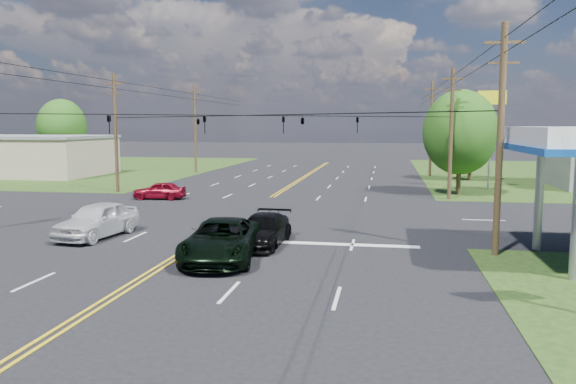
% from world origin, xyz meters
% --- Properties ---
extents(ground, '(280.00, 280.00, 0.00)m').
position_xyz_m(ground, '(0.00, 12.00, 0.00)').
color(ground, black).
rests_on(ground, ground).
extents(grass_nw, '(46.00, 48.00, 0.03)m').
position_xyz_m(grass_nw, '(-35.00, 44.00, 0.00)').
color(grass_nw, '#1A3A12').
rests_on(grass_nw, ground).
extents(stop_bar, '(10.00, 0.50, 0.02)m').
position_xyz_m(stop_bar, '(5.00, 4.00, 0.00)').
color(stop_bar, silver).
rests_on(stop_bar, ground).
extents(retail_nw, '(16.00, 11.00, 4.00)m').
position_xyz_m(retail_nw, '(-30.00, 34.00, 2.00)').
color(retail_nw, tan).
rests_on(retail_nw, ground).
extents(pole_se, '(1.60, 0.28, 9.50)m').
position_xyz_m(pole_se, '(13.00, 3.00, 4.92)').
color(pole_se, '#3C2D19').
rests_on(pole_se, ground).
extents(pole_nw, '(1.60, 0.28, 9.50)m').
position_xyz_m(pole_nw, '(-13.00, 21.00, 4.92)').
color(pole_nw, '#3C2D19').
rests_on(pole_nw, ground).
extents(pole_ne, '(1.60, 0.28, 9.50)m').
position_xyz_m(pole_ne, '(13.00, 21.00, 4.92)').
color(pole_ne, '#3C2D19').
rests_on(pole_ne, ground).
extents(pole_left_far, '(1.60, 0.28, 10.00)m').
position_xyz_m(pole_left_far, '(-13.00, 40.00, 5.17)').
color(pole_left_far, '#3C2D19').
rests_on(pole_left_far, ground).
extents(pole_right_far, '(1.60, 0.28, 10.00)m').
position_xyz_m(pole_right_far, '(13.00, 40.00, 5.17)').
color(pole_right_far, '#3C2D19').
rests_on(pole_right_far, ground).
extents(span_wire_signals, '(26.00, 18.00, 1.13)m').
position_xyz_m(span_wire_signals, '(0.00, 12.00, 6.00)').
color(span_wire_signals, black).
rests_on(span_wire_signals, ground).
extents(power_lines, '(26.04, 100.00, 0.64)m').
position_xyz_m(power_lines, '(0.00, 10.00, 8.60)').
color(power_lines, black).
rests_on(power_lines, ground).
extents(tree_right_a, '(5.70, 5.70, 8.18)m').
position_xyz_m(tree_right_a, '(14.00, 24.00, 4.87)').
color(tree_right_a, '#3C2D19').
rests_on(tree_right_a, ground).
extents(tree_right_b, '(4.94, 4.94, 7.09)m').
position_xyz_m(tree_right_b, '(16.50, 36.00, 4.22)').
color(tree_right_b, '#3C2D19').
rests_on(tree_right_b, ground).
extents(tree_far_l, '(6.08, 6.08, 8.72)m').
position_xyz_m(tree_far_l, '(-32.00, 44.00, 5.19)').
color(tree_far_l, '#3C2D19').
rests_on(tree_far_l, ground).
extents(pickup_dkgreen, '(3.33, 6.14, 1.63)m').
position_xyz_m(pickup_dkgreen, '(1.98, 0.24, 0.82)').
color(pickup_dkgreen, black).
rests_on(pickup_dkgreen, ground).
extents(suv_black, '(2.15, 4.88, 1.39)m').
position_xyz_m(suv_black, '(3.00, 3.26, 0.70)').
color(suv_black, black).
rests_on(suv_black, ground).
extents(pickup_white, '(2.64, 5.22, 1.71)m').
position_xyz_m(pickup_white, '(-5.33, 3.70, 0.85)').
color(pickup_white, silver).
rests_on(pickup_white, ground).
extents(sedan_red, '(3.96, 1.97, 1.30)m').
position_xyz_m(sedan_red, '(-7.94, 17.50, 0.65)').
color(sedan_red, maroon).
rests_on(sedan_red, ground).
extents(polesign_ne, '(2.30, 0.52, 8.30)m').
position_xyz_m(polesign_ne, '(17.00, 28.42, 6.50)').
color(polesign_ne, '#A5A5AA').
rests_on(polesign_ne, ground).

